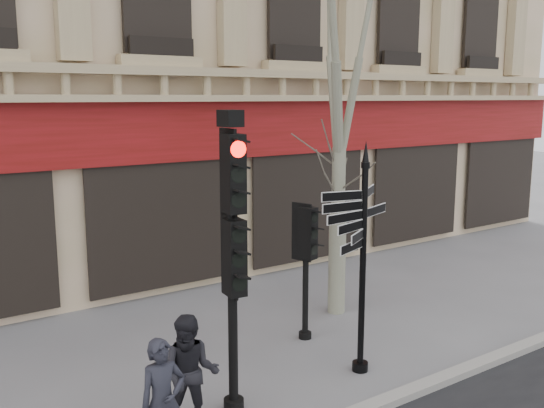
% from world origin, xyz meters
% --- Properties ---
extents(ground, '(80.00, 80.00, 0.00)m').
position_xyz_m(ground, '(0.00, 0.00, 0.00)').
color(ground, '#5C5C61').
rests_on(ground, ground).
extents(fingerpost, '(1.78, 1.78, 3.69)m').
position_xyz_m(fingerpost, '(0.94, -0.36, 2.48)').
color(fingerpost, black).
rests_on(fingerpost, ground).
extents(traffic_signal_main, '(0.49, 0.37, 4.16)m').
position_xyz_m(traffic_signal_main, '(-1.35, -0.23, 2.63)').
color(traffic_signal_main, black).
rests_on(traffic_signal_main, ground).
extents(traffic_signal_secondary, '(0.47, 0.39, 2.43)m').
position_xyz_m(traffic_signal_secondary, '(1.03, 1.20, 1.70)').
color(traffic_signal_secondary, black).
rests_on(traffic_signal_secondary, ground).
extents(plane_tree, '(3.07, 3.07, 8.16)m').
position_xyz_m(plane_tree, '(2.39, 1.91, 5.72)').
color(plane_tree, gray).
rests_on(plane_tree, ground).
extents(pedestrian_a, '(0.58, 0.40, 1.54)m').
position_xyz_m(pedestrian_a, '(-2.68, -0.81, 0.77)').
color(pedestrian_a, black).
rests_on(pedestrian_a, ground).
extents(pedestrian_b, '(0.97, 0.93, 1.58)m').
position_xyz_m(pedestrian_b, '(-2.10, -0.40, 0.79)').
color(pedestrian_b, black).
rests_on(pedestrian_b, ground).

